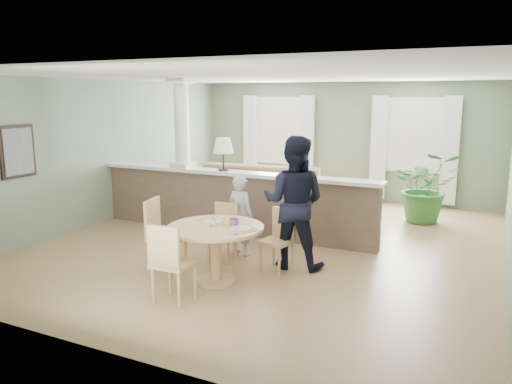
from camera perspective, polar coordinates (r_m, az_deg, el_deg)
The scene contains 12 objects.
ground at distance 8.36m, azimuth 2.00°, elevation -5.74°, with size 8.00×8.00×0.00m, color tan.
room_shell at distance 8.61m, azimuth 3.60°, elevation 7.02°, with size 7.02×8.02×2.71m.
pony_wall at distance 8.79m, azimuth -3.33°, elevation -0.17°, with size 5.32×0.38×2.70m.
sofa at distance 10.18m, azimuth -0.34°, elevation 0.11°, with size 3.28×1.28×0.96m, color brown.
houseplant at distance 10.05m, azimuth 18.86°, elevation 0.55°, with size 1.23×1.07×1.37m, color #2E692A.
dining_table at distance 6.48m, azimuth -4.55°, elevation -5.23°, with size 1.25×1.25×0.85m.
chair_far_boy at distance 7.41m, azimuth -3.69°, elevation -4.25°, with size 0.42×0.42×0.84m.
chair_far_man at distance 6.97m, azimuth 2.67°, elevation -5.10°, with size 0.46×0.46×0.87m.
chair_near at distance 5.92m, azimuth -9.81°, elevation -7.66°, with size 0.45×0.45×0.97m.
chair_side at distance 6.99m, azimuth -10.74°, elevation -4.51°, with size 0.55×0.55×1.02m.
child_person at distance 7.57m, azimuth -1.78°, elevation -2.68°, with size 0.45×0.30×1.24m, color #A2A3A7.
man_person at distance 6.99m, azimuth 4.35°, elevation -1.20°, with size 0.91×0.71×1.87m, color black.
Camera 1 is at (3.21, -7.33, 2.42)m, focal length 35.00 mm.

